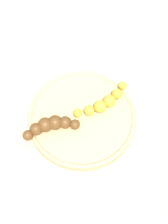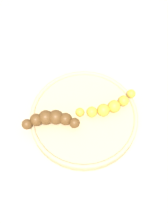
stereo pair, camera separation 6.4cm
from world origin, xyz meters
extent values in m
plane|color=tan|center=(0.00, 0.00, 0.00)|extent=(2.40, 2.40, 0.00)
cylinder|color=tan|center=(0.00, 0.00, 0.01)|extent=(0.24, 0.24, 0.02)
torus|color=tan|center=(0.00, 0.00, 0.02)|extent=(0.24, 0.24, 0.01)
sphere|color=#593819|center=(0.02, 0.03, 0.04)|extent=(0.02, 0.02, 0.02)
sphere|color=#593819|center=(0.04, 0.02, 0.04)|extent=(0.03, 0.03, 0.03)
sphere|color=#593819|center=(0.06, 0.02, 0.04)|extent=(0.03, 0.03, 0.03)
sphere|color=#593819|center=(0.08, 0.03, 0.04)|extent=(0.03, 0.03, 0.03)
sphere|color=#593819|center=(0.10, 0.04, 0.04)|extent=(0.03, 0.03, 0.03)
sphere|color=#593819|center=(0.12, 0.05, 0.04)|extent=(0.02, 0.02, 0.02)
sphere|color=gold|center=(0.01, 0.00, 0.03)|extent=(0.02, 0.02, 0.02)
sphere|color=gold|center=(-0.02, -0.01, 0.03)|extent=(0.02, 0.02, 0.02)
sphere|color=gold|center=(-0.04, -0.02, 0.03)|extent=(0.03, 0.03, 0.03)
sphere|color=gold|center=(-0.06, -0.03, 0.03)|extent=(0.03, 0.03, 0.03)
sphere|color=gold|center=(-0.08, -0.05, 0.03)|extent=(0.02, 0.02, 0.02)
sphere|color=gold|center=(-0.10, -0.07, 0.03)|extent=(0.02, 0.02, 0.02)
camera|label=1|loc=(0.00, 0.30, 0.60)|focal=46.71mm
camera|label=2|loc=(-0.06, 0.29, 0.60)|focal=46.71mm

